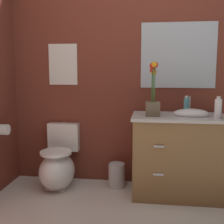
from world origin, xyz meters
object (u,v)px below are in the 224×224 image
soap_bottle (218,108)px  toilet_paper_roll (3,130)px  vanity_cabinet (178,155)px  lotion_bottle (186,106)px  wall_poster (63,64)px  wall_mirror (178,55)px  flower_vase (153,99)px  toilet (58,166)px  trash_bin (117,175)px

soap_bottle → toilet_paper_roll: soap_bottle is taller
vanity_cabinet → lotion_bottle: 0.51m
wall_poster → wall_mirror: (1.29, 0.00, 0.09)m
flower_vase → toilet_paper_roll: flower_vase is taller
wall_poster → toilet: bearing=-90.0°
toilet → flower_vase: (1.02, -0.10, 0.77)m
flower_vase → wall_mirror: (0.26, 0.37, 0.44)m
trash_bin → toilet_paper_roll: size_ratio=2.47×
flower_vase → toilet_paper_roll: (-1.54, -0.10, -0.33)m
wall_poster → toilet_paper_roll: 0.97m
vanity_cabinet → soap_bottle: size_ratio=4.88×
wall_poster → toilet_paper_roll: size_ratio=4.19×
toilet → toilet_paper_roll: 0.71m
toilet → soap_bottle: soap_bottle is taller
flower_vase → soap_bottle: size_ratio=2.57×
trash_bin → soap_bottle: bearing=-13.8°
toilet_paper_roll → toilet: bearing=20.8°
wall_mirror → lotion_bottle: bearing=-68.5°
trash_bin → wall_poster: size_ratio=0.59×
wall_mirror → toilet: bearing=-168.3°
vanity_cabinet → wall_mirror: size_ratio=1.27×
toilet_paper_roll → vanity_cabinet: bearing=5.4°
toilet → trash_bin: (0.64, 0.09, -0.11)m
toilet → wall_mirror: size_ratio=0.86×
wall_poster → toilet_paper_roll: (-0.52, -0.46, -0.68)m
toilet → vanity_cabinet: vanity_cabinet is taller
toilet → wall_poster: wall_poster is taller
wall_mirror → toilet_paper_roll: (-1.80, -0.46, -0.77)m
vanity_cabinet → toilet_paper_roll: (-1.81, -0.17, 0.25)m
lotion_bottle → toilet_paper_roll: 1.92m
wall_mirror → wall_poster: bearing=180.0°
flower_vase → lotion_bottle: 0.39m
toilet → flower_vase: 1.28m
flower_vase → toilet_paper_roll: size_ratio=4.87×
trash_bin → wall_poster: 1.39m
flower_vase → trash_bin: 0.97m
soap_bottle → toilet_paper_roll: 2.17m
vanity_cabinet → wall_mirror: bearing=90.5°
vanity_cabinet → soap_bottle: (0.34, -0.13, 0.50)m
flower_vase → toilet_paper_roll: 1.58m
vanity_cabinet → wall_poster: (-1.29, 0.29, 0.92)m
vanity_cabinet → trash_bin: 0.72m
trash_bin → wall_mirror: wall_mirror is taller
toilet → wall_poster: size_ratio=1.50×
vanity_cabinet → toilet_paper_roll: bearing=-174.6°
soap_bottle → lotion_bottle: (-0.27, 0.22, -0.01)m
toilet → trash_bin: bearing=7.6°
toilet → lotion_bottle: bearing=2.8°
soap_bottle → wall_poster: size_ratio=0.45×
trash_bin → wall_poster: wall_poster is taller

